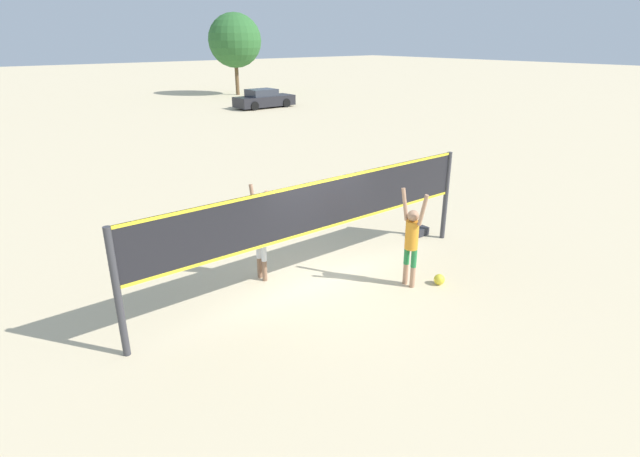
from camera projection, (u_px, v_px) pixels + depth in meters
ground_plane at (320, 283)px, 10.90m from camera, size 200.00×200.00×0.00m
volleyball_net at (320, 213)px, 10.31m from camera, size 8.51×0.12×2.32m
player_spiker at (412, 237)px, 10.39m from camera, size 0.28×0.70×2.13m
player_blocker at (260, 232)px, 10.69m from camera, size 0.28×0.70×2.12m
volleyball at (439, 279)px, 10.79m from camera, size 0.24×0.24×0.24m
gear_bag at (420, 232)px, 13.46m from camera, size 0.47×0.25×0.22m
parked_car_mid at (264, 99)px, 37.41m from camera, size 4.59×1.90×1.37m
tree_left_cluster at (235, 40)px, 44.27m from camera, size 4.68×4.68×7.04m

